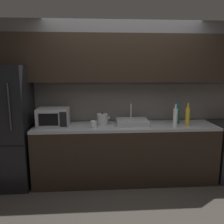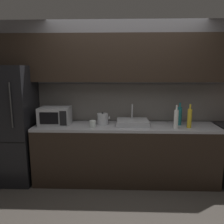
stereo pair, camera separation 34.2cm
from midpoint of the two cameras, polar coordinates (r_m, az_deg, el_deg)
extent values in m
plane|color=#3D3833|center=(3.03, 7.24, -24.52)|extent=(10.00, 10.00, 0.00)
cube|color=slate|center=(3.80, 5.93, 3.23)|extent=(4.50, 0.10, 2.50)
cube|color=slate|center=(3.75, 5.97, 2.36)|extent=(4.50, 0.01, 0.60)
cube|color=black|center=(3.55, 6.38, 13.20)|extent=(4.14, 0.34, 0.70)
cube|color=black|center=(3.62, 6.11, -10.61)|extent=(2.76, 0.60, 0.86)
cube|color=#9E9EA3|center=(3.48, 6.25, -3.69)|extent=(2.76, 0.60, 0.04)
cube|color=black|center=(3.78, -21.51, -2.99)|extent=(0.68, 0.66, 1.79)
cube|color=black|center=(3.53, -23.44, -7.07)|extent=(0.67, 0.00, 0.01)
cylinder|color=#333333|center=(3.32, -21.35, 1.53)|extent=(0.02, 0.02, 0.63)
cube|color=#A8AAAF|center=(3.55, -11.42, -0.99)|extent=(0.46, 0.34, 0.27)
cube|color=black|center=(3.40, -12.76, -1.57)|extent=(0.28, 0.01, 0.18)
cube|color=black|center=(3.35, -9.34, -1.61)|extent=(0.10, 0.01, 0.22)
cube|color=#ADAFB5|center=(3.50, 7.93, -2.62)|extent=(0.48, 0.38, 0.08)
cylinder|color=silver|center=(3.60, 7.78, 0.19)|extent=(0.02, 0.02, 0.22)
cylinder|color=#B7BABF|center=(3.49, 0.42, -1.81)|extent=(0.17, 0.17, 0.17)
sphere|color=black|center=(3.47, 0.42, -0.24)|extent=(0.02, 0.02, 0.02)
cone|color=#B7BABF|center=(3.48, 2.11, -1.27)|extent=(0.03, 0.03, 0.05)
cylinder|color=silver|center=(3.43, 18.51, -1.75)|extent=(0.06, 0.06, 0.27)
cylinder|color=silver|center=(3.40, 18.68, 1.04)|extent=(0.02, 0.02, 0.07)
cylinder|color=gold|center=(3.54, 21.49, -1.53)|extent=(0.06, 0.06, 0.27)
cylinder|color=gold|center=(3.51, 21.68, 1.22)|extent=(0.02, 0.02, 0.07)
cylinder|color=#19666B|center=(3.65, 19.13, -1.03)|extent=(0.07, 0.07, 0.27)
cylinder|color=#19666B|center=(3.62, 19.30, 1.65)|extent=(0.03, 0.03, 0.07)
cylinder|color=silver|center=(3.32, -1.94, -3.05)|extent=(0.09, 0.09, 0.10)
cylinder|color=black|center=(3.78, 18.76, -1.93)|extent=(0.08, 0.08, 0.10)
camera|label=1|loc=(0.17, -87.14, 0.54)|focal=36.55mm
camera|label=2|loc=(0.17, 92.86, -0.54)|focal=36.55mm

